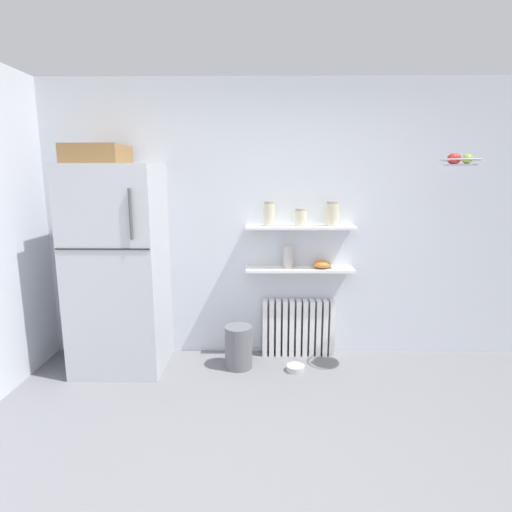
{
  "coord_description": "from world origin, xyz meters",
  "views": [
    {
      "loc": [
        -0.16,
        -1.88,
        1.73
      ],
      "look_at": [
        -0.21,
        1.6,
        1.05
      ],
      "focal_mm": 28.84,
      "sensor_mm": 36.0,
      "label": 1
    }
  ],
  "objects_px": {
    "radiator": "(298,328)",
    "trash_bin": "(239,347)",
    "pet_food_bowl": "(296,368)",
    "storage_jar_0": "(269,214)",
    "refrigerator": "(118,265)",
    "storage_jar_2": "(332,214)",
    "shelf_bowl": "(322,264)",
    "storage_jar_1": "(301,217)",
    "hanging_fruit_basket": "(460,160)",
    "vase": "(288,257)"
  },
  "relations": [
    {
      "from": "shelf_bowl",
      "to": "pet_food_bowl",
      "type": "relative_size",
      "value": 1.02
    },
    {
      "from": "vase",
      "to": "trash_bin",
      "type": "relative_size",
      "value": 0.54
    },
    {
      "from": "storage_jar_0",
      "to": "trash_bin",
      "type": "relative_size",
      "value": 0.57
    },
    {
      "from": "storage_jar_2",
      "to": "pet_food_bowl",
      "type": "xyz_separation_m",
      "value": [
        -0.34,
        -0.32,
        -1.36
      ]
    },
    {
      "from": "pet_food_bowl",
      "to": "hanging_fruit_basket",
      "type": "bearing_deg",
      "value": -6.49
    },
    {
      "from": "refrigerator",
      "to": "storage_jar_2",
      "type": "relative_size",
      "value": 8.83
    },
    {
      "from": "refrigerator",
      "to": "trash_bin",
      "type": "distance_m",
      "value": 1.31
    },
    {
      "from": "trash_bin",
      "to": "storage_jar_2",
      "type": "bearing_deg",
      "value": 16.22
    },
    {
      "from": "refrigerator",
      "to": "storage_jar_1",
      "type": "height_order",
      "value": "refrigerator"
    },
    {
      "from": "shelf_bowl",
      "to": "refrigerator",
      "type": "bearing_deg",
      "value": -173.12
    },
    {
      "from": "radiator",
      "to": "trash_bin",
      "type": "distance_m",
      "value": 0.64
    },
    {
      "from": "storage_jar_2",
      "to": "pet_food_bowl",
      "type": "distance_m",
      "value": 1.44
    },
    {
      "from": "radiator",
      "to": "storage_jar_2",
      "type": "relative_size",
      "value": 3.09
    },
    {
      "from": "storage_jar_0",
      "to": "trash_bin",
      "type": "bearing_deg",
      "value": -138.12
    },
    {
      "from": "radiator",
      "to": "trash_bin",
      "type": "bearing_deg",
      "value": -153.79
    },
    {
      "from": "shelf_bowl",
      "to": "hanging_fruit_basket",
      "type": "xyz_separation_m",
      "value": [
        0.98,
        -0.46,
        0.93
      ]
    },
    {
      "from": "vase",
      "to": "hanging_fruit_basket",
      "type": "relative_size",
      "value": 0.71
    },
    {
      "from": "trash_bin",
      "to": "hanging_fruit_basket",
      "type": "relative_size",
      "value": 1.31
    },
    {
      "from": "refrigerator",
      "to": "storage_jar_2",
      "type": "xyz_separation_m",
      "value": [
        1.92,
        0.22,
        0.44
      ]
    },
    {
      "from": "storage_jar_2",
      "to": "shelf_bowl",
      "type": "relative_size",
      "value": 1.34
    },
    {
      "from": "pet_food_bowl",
      "to": "hanging_fruit_basket",
      "type": "distance_m",
      "value": 2.21
    },
    {
      "from": "shelf_bowl",
      "to": "hanging_fruit_basket",
      "type": "distance_m",
      "value": 1.43
    },
    {
      "from": "vase",
      "to": "shelf_bowl",
      "type": "relative_size",
      "value": 1.27
    },
    {
      "from": "pet_food_bowl",
      "to": "storage_jar_0",
      "type": "bearing_deg",
      "value": 127.15
    },
    {
      "from": "vase",
      "to": "shelf_bowl",
      "type": "height_order",
      "value": "vase"
    },
    {
      "from": "storage_jar_2",
      "to": "shelf_bowl",
      "type": "xyz_separation_m",
      "value": [
        -0.08,
        -0.0,
        -0.47
      ]
    },
    {
      "from": "storage_jar_0",
      "to": "vase",
      "type": "bearing_deg",
      "value": 0.0
    },
    {
      "from": "storage_jar_0",
      "to": "trash_bin",
      "type": "height_order",
      "value": "storage_jar_0"
    },
    {
      "from": "storage_jar_1",
      "to": "storage_jar_2",
      "type": "xyz_separation_m",
      "value": [
        0.29,
        0.0,
        0.03
      ]
    },
    {
      "from": "storage_jar_0",
      "to": "pet_food_bowl",
      "type": "bearing_deg",
      "value": -52.85
    },
    {
      "from": "refrigerator",
      "to": "hanging_fruit_basket",
      "type": "bearing_deg",
      "value": -4.76
    },
    {
      "from": "refrigerator",
      "to": "shelf_bowl",
      "type": "relative_size",
      "value": 11.84
    },
    {
      "from": "refrigerator",
      "to": "pet_food_bowl",
      "type": "distance_m",
      "value": 1.84
    },
    {
      "from": "refrigerator",
      "to": "storage_jar_1",
      "type": "bearing_deg",
      "value": 7.73
    },
    {
      "from": "shelf_bowl",
      "to": "storage_jar_1",
      "type": "bearing_deg",
      "value": 180.0
    },
    {
      "from": "hanging_fruit_basket",
      "to": "trash_bin",
      "type": "bearing_deg",
      "value": 173.22
    },
    {
      "from": "storage_jar_0",
      "to": "pet_food_bowl",
      "type": "xyz_separation_m",
      "value": [
        0.24,
        -0.32,
        -1.36
      ]
    },
    {
      "from": "storage_jar_1",
      "to": "trash_bin",
      "type": "distance_m",
      "value": 1.32
    },
    {
      "from": "storage_jar_1",
      "to": "vase",
      "type": "xyz_separation_m",
      "value": [
        -0.11,
        0.0,
        -0.37
      ]
    },
    {
      "from": "vase",
      "to": "storage_jar_1",
      "type": "bearing_deg",
      "value": 0.0
    },
    {
      "from": "radiator",
      "to": "storage_jar_1",
      "type": "bearing_deg",
      "value": -90.0
    },
    {
      "from": "radiator",
      "to": "trash_bin",
      "type": "xyz_separation_m",
      "value": [
        -0.57,
        -0.28,
        -0.08
      ]
    },
    {
      "from": "storage_jar_1",
      "to": "trash_bin",
      "type": "relative_size",
      "value": 0.41
    },
    {
      "from": "storage_jar_0",
      "to": "pet_food_bowl",
      "type": "height_order",
      "value": "storage_jar_0"
    },
    {
      "from": "refrigerator",
      "to": "storage_jar_0",
      "type": "relative_size",
      "value": 8.88
    },
    {
      "from": "storage_jar_2",
      "to": "vase",
      "type": "xyz_separation_m",
      "value": [
        -0.4,
        -0.0,
        -0.4
      ]
    },
    {
      "from": "radiator",
      "to": "storage_jar_0",
      "type": "distance_m",
      "value": 1.15
    },
    {
      "from": "storage_jar_0",
      "to": "radiator",
      "type": "bearing_deg",
      "value": 5.93
    },
    {
      "from": "radiator",
      "to": "trash_bin",
      "type": "relative_size",
      "value": 1.77
    },
    {
      "from": "storage_jar_1",
      "to": "radiator",
      "type": "bearing_deg",
      "value": 90.0
    }
  ]
}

